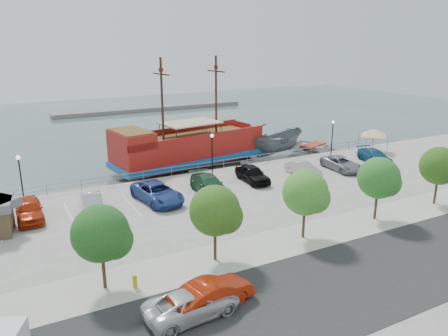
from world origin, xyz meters
name	(u,v)px	position (x,y,z in m)	size (l,w,h in m)	color
ground	(244,203)	(0.00, 0.00, -1.00)	(160.00, 160.00, 0.00)	#3B4949
street	(377,272)	(0.00, -16.00, 0.01)	(100.00, 8.00, 0.04)	black
sidewalk	(314,234)	(0.00, -10.00, 0.01)	(100.00, 4.00, 0.05)	beige
seawall_railing	(207,166)	(0.00, 7.80, 0.53)	(50.00, 0.06, 1.00)	slate
far_shore	(152,109)	(10.00, 55.00, -0.60)	(40.00, 3.00, 0.80)	slate
pirate_ship	(200,147)	(1.89, 13.54, 1.22)	(21.27, 8.71, 13.25)	maroon
patrol_boat	(277,145)	(12.13, 12.25, 0.53)	(2.97, 7.90, 3.06)	#555E64
speedboat	(313,148)	(17.25, 11.41, -0.31)	(4.73, 6.62, 1.37)	silver
dock_west	(70,195)	(-13.87, 9.20, -0.79)	(7.35, 2.10, 0.42)	gray
dock_mid	(270,164)	(9.00, 9.20, -0.80)	(7.01, 2.00, 0.40)	slate
dock_east	(313,157)	(15.56, 9.20, -0.78)	(7.58, 2.17, 0.43)	slate
canopy_tent	(374,129)	(21.90, 5.63, 2.88)	(4.25, 4.25, 3.31)	slate
street_van	(193,303)	(-11.63, -14.65, 0.70)	(2.34, 5.07, 1.41)	#BCBFC0
street_sedan	(212,294)	(-10.42, -14.44, 0.78)	(1.64, 4.70, 1.55)	#AB240A
fire_hydrant	(135,281)	(-13.49, -10.80, 0.45)	(0.28, 0.28, 0.82)	gold
lamp_post_left	(20,171)	(-18.00, 6.50, 2.94)	(0.36, 0.36, 4.28)	black
lamp_post_mid	(212,147)	(0.00, 6.50, 2.94)	(0.36, 0.36, 4.28)	black
lamp_post_right	(333,132)	(16.00, 6.50, 2.94)	(0.36, 0.36, 4.28)	black
tree_b	(104,235)	(-14.85, -10.07, 3.30)	(3.30, 3.20, 5.00)	#473321
tree_c	(218,212)	(-7.85, -10.07, 3.30)	(3.30, 3.20, 5.00)	#473321
tree_d	(308,194)	(-0.85, -10.07, 3.30)	(3.30, 3.20, 5.00)	#473321
tree_e	(381,179)	(6.15, -10.07, 3.30)	(3.30, 3.20, 5.00)	#473321
tree_f	(441,167)	(13.15, -10.07, 3.30)	(3.30, 3.20, 5.00)	#473321
parked_car_a	(29,210)	(-17.87, 2.60, 0.83)	(1.96, 4.86, 1.66)	#B22C0C
parked_car_b	(92,202)	(-13.15, 2.23, 0.73)	(1.54, 4.41, 1.45)	#B4B5BA
parked_car_c	(157,193)	(-7.74, 1.62, 0.83)	(2.75, 5.96, 1.66)	navy
parked_car_d	(209,185)	(-2.84, 1.40, 0.80)	(2.24, 5.52, 1.60)	#205031
parked_car_e	(253,174)	(2.40, 2.42, 0.81)	(1.92, 4.78, 1.63)	black
parked_car_f	(303,169)	(8.18, 1.87, 0.69)	(1.45, 4.17, 1.37)	beige
parked_car_g	(341,163)	(12.93, 1.39, 0.71)	(2.37, 5.14, 1.43)	gray
parked_car_h	(375,156)	(18.32, 1.84, 0.73)	(2.06, 5.06, 1.47)	navy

